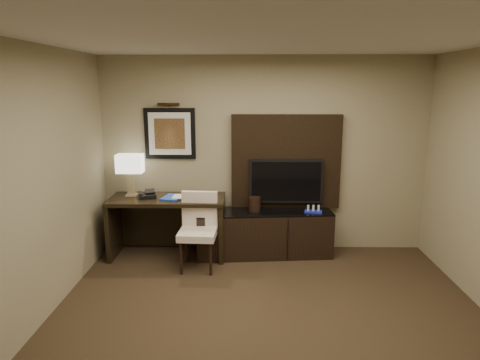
{
  "coord_description": "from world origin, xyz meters",
  "views": [
    {
      "loc": [
        -0.22,
        -3.39,
        2.31
      ],
      "look_at": [
        -0.32,
        1.8,
        1.15
      ],
      "focal_mm": 32.0,
      "sensor_mm": 36.0,
      "label": 1
    }
  ],
  "objects_px": {
    "desk": "(168,227)",
    "credenza": "(264,233)",
    "table_lamp": "(130,173)",
    "minibar_tray": "(313,209)",
    "desk_phone": "(147,194)",
    "ice_bucket": "(254,204)",
    "desk_chair": "(198,233)",
    "tv": "(286,181)"
  },
  "relations": [
    {
      "from": "credenza",
      "to": "tv",
      "type": "bearing_deg",
      "value": 20.38
    },
    {
      "from": "desk",
      "to": "ice_bucket",
      "type": "height_order",
      "value": "desk"
    },
    {
      "from": "table_lamp",
      "to": "credenza",
      "type": "bearing_deg",
      "value": -1.7
    },
    {
      "from": "table_lamp",
      "to": "minibar_tray",
      "type": "distance_m",
      "value": 2.52
    },
    {
      "from": "table_lamp",
      "to": "minibar_tray",
      "type": "xyz_separation_m",
      "value": [
        2.48,
        -0.1,
        -0.47
      ]
    },
    {
      "from": "credenza",
      "to": "desk_chair",
      "type": "distance_m",
      "value": 1.0
    },
    {
      "from": "minibar_tray",
      "to": "desk",
      "type": "bearing_deg",
      "value": -179.75
    },
    {
      "from": "table_lamp",
      "to": "minibar_tray",
      "type": "bearing_deg",
      "value": -2.37
    },
    {
      "from": "desk_phone",
      "to": "desk",
      "type": "bearing_deg",
      "value": -15.19
    },
    {
      "from": "ice_bucket",
      "to": "tv",
      "type": "bearing_deg",
      "value": 17.05
    },
    {
      "from": "desk_chair",
      "to": "desk",
      "type": "bearing_deg",
      "value": 139.48
    },
    {
      "from": "tv",
      "to": "desk_phone",
      "type": "distance_m",
      "value": 1.89
    },
    {
      "from": "desk",
      "to": "desk_phone",
      "type": "bearing_deg",
      "value": -176.81
    },
    {
      "from": "credenza",
      "to": "ice_bucket",
      "type": "height_order",
      "value": "ice_bucket"
    },
    {
      "from": "minibar_tray",
      "to": "table_lamp",
      "type": "bearing_deg",
      "value": 177.63
    },
    {
      "from": "desk_phone",
      "to": "minibar_tray",
      "type": "xyz_separation_m",
      "value": [
        2.23,
        0.03,
        -0.21
      ]
    },
    {
      "from": "tv",
      "to": "desk_phone",
      "type": "height_order",
      "value": "tv"
    },
    {
      "from": "credenza",
      "to": "desk_phone",
      "type": "bearing_deg",
      "value": 177.8
    },
    {
      "from": "desk",
      "to": "desk_chair",
      "type": "relative_size",
      "value": 1.6
    },
    {
      "from": "desk",
      "to": "table_lamp",
      "type": "height_order",
      "value": "table_lamp"
    },
    {
      "from": "tv",
      "to": "table_lamp",
      "type": "distance_m",
      "value": 2.12
    },
    {
      "from": "ice_bucket",
      "to": "minibar_tray",
      "type": "relative_size",
      "value": 0.83
    },
    {
      "from": "desk",
      "to": "credenza",
      "type": "relative_size",
      "value": 0.84
    },
    {
      "from": "table_lamp",
      "to": "minibar_tray",
      "type": "height_order",
      "value": "table_lamp"
    },
    {
      "from": "desk",
      "to": "credenza",
      "type": "bearing_deg",
      "value": 1.84
    },
    {
      "from": "desk_chair",
      "to": "desk_phone",
      "type": "relative_size",
      "value": 4.39
    },
    {
      "from": "credenza",
      "to": "table_lamp",
      "type": "distance_m",
      "value": 2.0
    },
    {
      "from": "desk_phone",
      "to": "credenza",
      "type": "bearing_deg",
      "value": -16.32
    },
    {
      "from": "credenza",
      "to": "table_lamp",
      "type": "xyz_separation_m",
      "value": [
        -1.82,
        0.05,
        0.82
      ]
    },
    {
      "from": "desk",
      "to": "table_lamp",
      "type": "distance_m",
      "value": 0.89
    },
    {
      "from": "desk",
      "to": "minibar_tray",
      "type": "height_order",
      "value": "desk"
    },
    {
      "from": "desk_phone",
      "to": "minibar_tray",
      "type": "relative_size",
      "value": 0.95
    },
    {
      "from": "credenza",
      "to": "desk_phone",
      "type": "distance_m",
      "value": 1.67
    },
    {
      "from": "tv",
      "to": "table_lamp",
      "type": "xyz_separation_m",
      "value": [
        -2.12,
        -0.09,
        0.12
      ]
    },
    {
      "from": "table_lamp",
      "to": "desk_phone",
      "type": "bearing_deg",
      "value": -27.45
    },
    {
      "from": "desk_phone",
      "to": "minibar_tray",
      "type": "bearing_deg",
      "value": -18.36
    },
    {
      "from": "desk_chair",
      "to": "ice_bucket",
      "type": "xyz_separation_m",
      "value": [
        0.72,
        0.49,
        0.24
      ]
    },
    {
      "from": "credenza",
      "to": "desk_chair",
      "type": "bearing_deg",
      "value": -155.34
    },
    {
      "from": "desk",
      "to": "tv",
      "type": "height_order",
      "value": "tv"
    },
    {
      "from": "desk_chair",
      "to": "credenza",
      "type": "bearing_deg",
      "value": 32.27
    },
    {
      "from": "desk",
      "to": "table_lamp",
      "type": "bearing_deg",
      "value": 167.0
    },
    {
      "from": "minibar_tray",
      "to": "desk_phone",
      "type": "bearing_deg",
      "value": -179.33
    }
  ]
}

